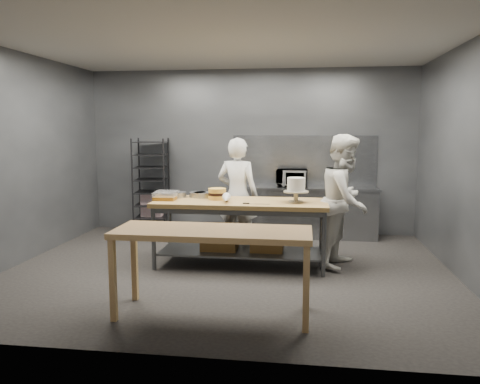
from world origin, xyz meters
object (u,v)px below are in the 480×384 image
at_px(near_counter, 213,238).
at_px(chef_behind, 238,195).
at_px(work_table, 240,225).
at_px(frosted_cake_stand, 296,187).
at_px(microwave, 292,178).
at_px(layer_cake, 217,194).
at_px(chef_right, 345,201).
at_px(speed_rack, 151,187).

bearing_deg(near_counter, chef_behind, 92.37).
distance_m(work_table, near_counter, 1.85).
bearing_deg(frosted_cake_stand, microwave, 93.19).
bearing_deg(microwave, near_counter, -100.55).
bearing_deg(frosted_cake_stand, layer_cake, 173.74).
relative_size(work_table, frosted_cake_stand, 7.06).
distance_m(work_table, chef_behind, 0.80).
bearing_deg(chef_right, microwave, 46.23).
xyz_separation_m(chef_behind, layer_cake, (-0.20, -0.66, 0.11)).
height_order(work_table, near_counter, work_table).
xyz_separation_m(near_counter, layer_cake, (-0.30, 1.89, 0.19)).
bearing_deg(near_counter, speed_rack, 116.97).
distance_m(chef_behind, chef_right, 1.68).
xyz_separation_m(work_table, speed_rack, (-1.90, 1.84, 0.28)).
height_order(speed_rack, layer_cake, speed_rack).
bearing_deg(chef_right, chef_behind, 93.03).
bearing_deg(speed_rack, layer_cake, -48.70).
height_order(speed_rack, chef_behind, chef_behind).
bearing_deg(microwave, layer_cake, -118.33).
bearing_deg(speed_rack, frosted_cake_stand, -35.39).
distance_m(near_counter, layer_cake, 1.92).
xyz_separation_m(work_table, near_counter, (-0.03, -1.83, 0.24)).
xyz_separation_m(speed_rack, chef_behind, (1.76, -1.12, 0.04)).
bearing_deg(work_table, layer_cake, 169.94).
xyz_separation_m(chef_behind, chef_right, (1.59, -0.55, 0.03)).
xyz_separation_m(chef_right, frosted_cake_stand, (-0.67, -0.24, 0.21)).
bearing_deg(frosted_cake_stand, speed_rack, 144.61).
distance_m(near_counter, speed_rack, 4.12).
distance_m(work_table, speed_rack, 2.66).
xyz_separation_m(work_table, microwave, (0.66, 1.92, 0.48)).
xyz_separation_m(speed_rack, frosted_cake_stand, (2.67, -1.90, 0.28)).
bearing_deg(speed_rack, near_counter, -63.03).
bearing_deg(chef_behind, speed_rack, -20.96).
distance_m(work_table, layer_cake, 0.55).
distance_m(chef_right, microwave, 1.92).
xyz_separation_m(work_table, chef_right, (1.45, 0.17, 0.35)).
relative_size(chef_behind, frosted_cake_stand, 5.26).
height_order(frosted_cake_stand, layer_cake, frosted_cake_stand).
bearing_deg(work_table, chef_right, 6.81).
relative_size(speed_rack, chef_behind, 0.98).
relative_size(chef_behind, chef_right, 0.97).
bearing_deg(layer_cake, frosted_cake_stand, -6.26).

